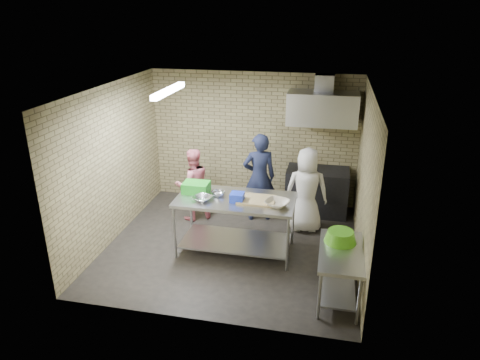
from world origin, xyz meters
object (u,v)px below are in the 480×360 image
man_navy (259,177)px  woman_pink (193,184)px  stove (317,191)px  prep_table (236,225)px  bottle_red (325,110)px  green_crate (196,187)px  side_counter (339,274)px  blue_tub (237,197)px  woman_white (306,190)px  bottle_green (347,112)px  green_basin (340,236)px

man_navy → woman_pink: man_navy is taller
stove → prep_table: bearing=-124.7°
bottle_red → green_crate: bearing=-136.1°
side_counter → blue_tub: blue_tub is taller
green_crate → woman_white: 2.01m
green_crate → stove: bearing=40.8°
stove → bottle_red: 1.60m
side_counter → bottle_green: bearing=90.0°
green_crate → bottle_red: (2.00, 1.92, 0.98)m
green_crate → blue_tub: bearing=-16.3°
prep_table → blue_tub: blue_tub is taller
prep_table → bottle_red: bottle_red is taller
woman_pink → side_counter: bearing=110.1°
blue_tub → woman_pink: size_ratio=0.15×
man_navy → green_basin: bearing=107.7°
bottle_red → woman_pink: bearing=-157.0°
side_counter → man_navy: bearing=124.4°
stove → green_basin: 2.57m
blue_tub → man_navy: bearing=84.9°
green_crate → woman_white: (1.79, 0.88, -0.27)m
woman_white → side_counter: bearing=102.5°
prep_table → man_navy: bearing=82.3°
man_navy → woman_white: (0.91, -0.28, -0.07)m
green_basin → man_navy: size_ratio=0.27×
side_counter → green_crate: (-2.40, 1.07, 0.68)m
bottle_green → woman_white: bottle_green is taller
woman_pink → woman_white: 2.15m
stove → bottle_red: size_ratio=6.67×
side_counter → stove: stove is taller
side_counter → bottle_green: (0.00, 2.99, 1.64)m
side_counter → green_basin: green_basin is taller
prep_table → green_crate: size_ratio=4.50×
prep_table → woman_pink: 1.50m
prep_table → bottle_red: size_ratio=10.72×
green_crate → woman_pink: size_ratio=0.30×
bottle_red → blue_tub: bearing=-120.3°
side_counter → man_navy: man_navy is taller
side_counter → stove: (-0.45, 2.75, 0.08)m
side_counter → stove: 2.79m
bottle_green → green_crate: bearing=-141.3°
stove → woman_white: size_ratio=0.76×
man_navy → woman_white: bearing=143.5°
woman_pink → woman_white: (2.15, -0.03, 0.08)m
side_counter → man_navy: 2.74m
woman_white → man_navy: bearing=-21.9°
green_basin → woman_pink: 3.25m
stove → green_crate: (-1.95, -1.68, 0.60)m
side_counter → bottle_green: bottle_green is taller
blue_tub → woman_white: 1.53m
bottle_green → prep_table: bearing=-129.8°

